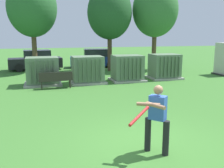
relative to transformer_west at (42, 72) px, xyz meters
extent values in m
plane|color=#3D752D|center=(2.58, -9.17, -0.79)|extent=(96.00, 96.00, 0.00)
cube|color=#9E9B93|center=(0.00, 0.01, -0.73)|extent=(2.10, 1.70, 0.12)
cube|color=#607A5B|center=(0.00, 0.01, 0.08)|extent=(1.80, 1.40, 1.50)
cube|color=#52684E|center=(-0.64, -0.75, 0.08)|extent=(0.06, 0.12, 1.27)
cube|color=#52684E|center=(-0.38, -0.75, 0.08)|extent=(0.06, 0.12, 1.27)
cube|color=#52684E|center=(-0.13, -0.75, 0.08)|extent=(0.06, 0.12, 1.27)
cube|color=#52684E|center=(0.13, -0.75, 0.08)|extent=(0.06, 0.12, 1.27)
cube|color=#52684E|center=(0.38, -0.75, 0.08)|extent=(0.06, 0.12, 1.27)
cube|color=#52684E|center=(0.64, -0.75, 0.08)|extent=(0.06, 0.12, 1.27)
cube|color=#9E9B93|center=(2.63, -0.11, -0.73)|extent=(2.10, 1.70, 0.12)
cube|color=#607A5B|center=(2.63, -0.11, 0.08)|extent=(1.80, 1.40, 1.50)
cube|color=#52684E|center=(1.99, -0.87, 0.08)|extent=(0.06, 0.12, 1.27)
cube|color=#52684E|center=(2.24, -0.87, 0.08)|extent=(0.06, 0.12, 1.27)
cube|color=#52684E|center=(2.50, -0.87, 0.08)|extent=(0.06, 0.12, 1.27)
cube|color=#52684E|center=(2.75, -0.87, 0.08)|extent=(0.06, 0.12, 1.27)
cube|color=#52684E|center=(3.01, -0.87, 0.08)|extent=(0.06, 0.12, 1.27)
cube|color=#52684E|center=(3.26, -0.87, 0.08)|extent=(0.06, 0.12, 1.27)
cube|color=#9E9B93|center=(5.16, -0.09, -0.73)|extent=(2.10, 1.70, 0.12)
cube|color=#607A5B|center=(5.16, -0.09, 0.08)|extent=(1.80, 1.40, 1.50)
cube|color=#52684E|center=(4.52, -0.85, 0.08)|extent=(0.06, 0.12, 1.27)
cube|color=#52684E|center=(4.78, -0.85, 0.08)|extent=(0.06, 0.12, 1.27)
cube|color=#52684E|center=(5.03, -0.85, 0.08)|extent=(0.06, 0.12, 1.27)
cube|color=#52684E|center=(5.29, -0.85, 0.08)|extent=(0.06, 0.12, 1.27)
cube|color=#52684E|center=(5.54, -0.85, 0.08)|extent=(0.06, 0.12, 1.27)
cube|color=#52684E|center=(5.80, -0.85, 0.08)|extent=(0.06, 0.12, 1.27)
cube|color=#9E9B93|center=(7.82, 0.07, -0.73)|extent=(2.10, 1.70, 0.12)
cube|color=#607A5B|center=(7.82, 0.07, 0.08)|extent=(1.80, 1.40, 1.50)
cube|color=#52684E|center=(7.18, -0.69, 0.08)|extent=(0.06, 0.12, 1.27)
cube|color=#52684E|center=(7.44, -0.69, 0.08)|extent=(0.06, 0.12, 1.27)
cube|color=#52684E|center=(7.69, -0.69, 0.08)|extent=(0.06, 0.12, 1.27)
cube|color=#52684E|center=(7.95, -0.69, 0.08)|extent=(0.06, 0.12, 1.27)
cube|color=#52684E|center=(8.20, -0.69, 0.08)|extent=(0.06, 0.12, 1.27)
cube|color=#52684E|center=(8.46, -0.69, 0.08)|extent=(0.06, 0.12, 1.27)
cube|color=#2D2823|center=(0.67, -1.17, -0.34)|extent=(1.81, 0.44, 0.05)
cube|color=#2D2823|center=(0.68, -1.35, -0.09)|extent=(1.80, 0.08, 0.44)
cylinder|color=#2D2823|center=(-0.09, -1.05, -0.58)|extent=(0.06, 0.06, 0.42)
cylinder|color=#2D2823|center=(1.44, -1.01, -0.58)|extent=(0.06, 0.06, 0.42)
cylinder|color=#2D2823|center=(-0.09, -1.33, -0.58)|extent=(0.06, 0.06, 0.42)
cylinder|color=#2D2823|center=(1.44, -1.29, -0.58)|extent=(0.06, 0.06, 0.42)
cylinder|color=black|center=(2.81, -9.87, -0.35)|extent=(0.16, 0.16, 0.88)
cylinder|color=black|center=(2.49, -9.52, -0.35)|extent=(0.16, 0.16, 0.88)
cube|color=#3359B2|center=(2.65, -9.69, 0.39)|extent=(0.45, 0.46, 0.60)
sphere|color=#9E7051|center=(2.65, -9.69, 0.84)|extent=(0.23, 0.23, 0.23)
cylinder|color=#9E7051|center=(2.44, -10.01, 0.55)|extent=(0.30, 0.53, 0.09)
cylinder|color=#9E7051|center=(2.31, -9.88, 0.55)|extent=(0.52, 0.33, 0.09)
cylinder|color=red|center=(1.88, -10.41, 0.48)|extent=(0.66, 0.62, 0.21)
sphere|color=red|center=(2.19, -10.12, 0.55)|extent=(0.08, 0.08, 0.08)
cylinder|color=brown|center=(-0.49, 5.55, 0.71)|extent=(0.37, 0.37, 3.00)
ellipsoid|color=#2D6633|center=(-0.49, 5.55, 4.07)|extent=(3.69, 3.69, 4.38)
cylinder|color=#4C3828|center=(5.23, 4.44, 0.61)|extent=(0.34, 0.34, 2.79)
ellipsoid|color=#235128|center=(5.23, 4.44, 3.74)|extent=(3.44, 3.44, 4.08)
cylinder|color=brown|center=(9.03, 4.40, 0.70)|extent=(0.37, 0.37, 2.98)
ellipsoid|color=#387038|center=(9.03, 4.40, 4.04)|extent=(3.66, 3.66, 4.35)
cube|color=black|center=(-0.50, 6.72, -0.21)|extent=(4.33, 2.05, 0.80)
cube|color=#262B33|center=(-0.35, 6.73, 0.51)|extent=(2.22, 1.73, 0.64)
cylinder|color=black|center=(-1.73, 5.76, -0.47)|extent=(0.66, 0.27, 0.64)
cylinder|color=black|center=(-1.87, 7.45, -0.47)|extent=(0.66, 0.27, 0.64)
cylinder|color=black|center=(0.87, 5.98, -0.47)|extent=(0.66, 0.27, 0.64)
cylinder|color=black|center=(0.72, 7.67, -0.47)|extent=(0.66, 0.27, 0.64)
cube|color=navy|center=(4.51, 6.99, -0.21)|extent=(4.37, 2.19, 0.80)
cube|color=#262B33|center=(4.66, 6.97, 0.51)|extent=(2.27, 1.80, 0.64)
cylinder|color=black|center=(3.12, 6.30, -0.47)|extent=(0.66, 0.30, 0.64)
cylinder|color=black|center=(3.32, 7.99, -0.47)|extent=(0.66, 0.30, 0.64)
cylinder|color=black|center=(5.70, 5.99, -0.47)|extent=(0.66, 0.30, 0.64)
cylinder|color=black|center=(5.91, 7.67, -0.47)|extent=(0.66, 0.30, 0.64)
camera|label=1|loc=(-0.03, -15.16, 2.17)|focal=40.85mm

